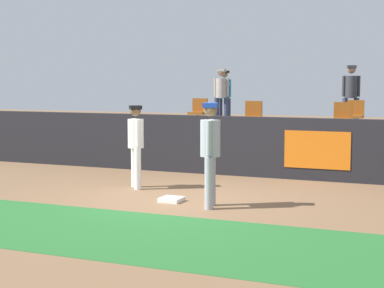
{
  "coord_description": "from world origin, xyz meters",
  "views": [
    {
      "loc": [
        4.78,
        -10.48,
        2.26
      ],
      "look_at": [
        -0.06,
        1.0,
        1.0
      ],
      "focal_mm": 58.13,
      "sensor_mm": 36.0,
      "label": 1
    }
  ],
  "objects_px": {
    "player_runner_visitor": "(210,147)",
    "seat_back_left": "(198,111)",
    "spectator_hooded": "(351,92)",
    "player_fielder_home": "(136,141)",
    "spectator_capped": "(221,93)",
    "seat_back_right": "(355,114)",
    "spectator_casual": "(224,93)",
    "seat_front_center": "(252,115)",
    "first_base": "(171,200)",
    "seat_front_right": "(342,117)"
  },
  "relations": [
    {
      "from": "player_runner_visitor",
      "to": "seat_back_left",
      "type": "distance_m",
      "value": 7.73
    },
    {
      "from": "spectator_hooded",
      "to": "player_runner_visitor",
      "type": "bearing_deg",
      "value": 62.92
    },
    {
      "from": "player_fielder_home",
      "to": "spectator_hooded",
      "type": "distance_m",
      "value": 7.29
    },
    {
      "from": "spectator_capped",
      "to": "seat_back_right",
      "type": "bearing_deg",
      "value": 169.73
    },
    {
      "from": "spectator_hooded",
      "to": "spectator_casual",
      "type": "bearing_deg",
      "value": -23.31
    },
    {
      "from": "spectator_capped",
      "to": "spectator_casual",
      "type": "relative_size",
      "value": 1.03
    },
    {
      "from": "player_runner_visitor",
      "to": "spectator_hooded",
      "type": "xyz_separation_m",
      "value": [
        1.29,
        7.62,
        0.86
      ]
    },
    {
      "from": "seat_front_center",
      "to": "first_base",
      "type": "bearing_deg",
      "value": -90.0
    },
    {
      "from": "player_fielder_home",
      "to": "spectator_hooded",
      "type": "height_order",
      "value": "spectator_hooded"
    },
    {
      "from": "spectator_capped",
      "to": "seat_front_right",
      "type": "bearing_deg",
      "value": 147.45
    },
    {
      "from": "player_runner_visitor",
      "to": "seat_back_right",
      "type": "distance_m",
      "value": 7.23
    },
    {
      "from": "seat_front_center",
      "to": "spectator_hooded",
      "type": "distance_m",
      "value": 3.25
    },
    {
      "from": "seat_back_right",
      "to": "spectator_casual",
      "type": "bearing_deg",
      "value": 166.92
    },
    {
      "from": "spectator_hooded",
      "to": "spectator_capped",
      "type": "distance_m",
      "value": 3.9
    },
    {
      "from": "player_fielder_home",
      "to": "seat_back_right",
      "type": "distance_m",
      "value": 6.87
    },
    {
      "from": "seat_back_right",
      "to": "spectator_capped",
      "type": "distance_m",
      "value": 4.18
    },
    {
      "from": "spectator_hooded",
      "to": "seat_back_right",
      "type": "bearing_deg",
      "value": 92.57
    },
    {
      "from": "player_fielder_home",
      "to": "spectator_capped",
      "type": "xyz_separation_m",
      "value": [
        -0.44,
        6.4,
        0.89
      ]
    },
    {
      "from": "seat_front_right",
      "to": "spectator_capped",
      "type": "distance_m",
      "value": 4.75
    },
    {
      "from": "seat_front_center",
      "to": "seat_back_right",
      "type": "bearing_deg",
      "value": 37.34
    },
    {
      "from": "seat_back_left",
      "to": "first_base",
      "type": "bearing_deg",
      "value": -71.78
    },
    {
      "from": "spectator_casual",
      "to": "player_fielder_home",
      "type": "bearing_deg",
      "value": 105.81
    },
    {
      "from": "seat_back_right",
      "to": "seat_front_right",
      "type": "xyz_separation_m",
      "value": [
        -0.05,
        -1.8,
        -0.0
      ]
    },
    {
      "from": "player_fielder_home",
      "to": "spectator_casual",
      "type": "height_order",
      "value": "spectator_casual"
    },
    {
      "from": "first_base",
      "to": "spectator_casual",
      "type": "xyz_separation_m",
      "value": [
        -1.78,
        7.82,
        1.84
      ]
    },
    {
      "from": "first_base",
      "to": "spectator_capped",
      "type": "relative_size",
      "value": 0.23
    },
    {
      "from": "seat_back_left",
      "to": "seat_back_right",
      "type": "relative_size",
      "value": 1.0
    },
    {
      "from": "spectator_capped",
      "to": "player_runner_visitor",
      "type": "bearing_deg",
      "value": 106.96
    },
    {
      "from": "seat_back_right",
      "to": "spectator_capped",
      "type": "relative_size",
      "value": 0.49
    },
    {
      "from": "player_runner_visitor",
      "to": "seat_back_right",
      "type": "relative_size",
      "value": 2.24
    },
    {
      "from": "seat_front_center",
      "to": "spectator_casual",
      "type": "height_order",
      "value": "spectator_casual"
    },
    {
      "from": "seat_front_center",
      "to": "spectator_capped",
      "type": "distance_m",
      "value": 3.02
    },
    {
      "from": "player_runner_visitor",
      "to": "seat_front_center",
      "type": "distance_m",
      "value": 5.34
    },
    {
      "from": "first_base",
      "to": "player_fielder_home",
      "type": "bearing_deg",
      "value": 140.94
    },
    {
      "from": "first_base",
      "to": "player_runner_visitor",
      "type": "distance_m",
      "value": 1.38
    },
    {
      "from": "first_base",
      "to": "spectator_casual",
      "type": "bearing_deg",
      "value": 102.81
    },
    {
      "from": "seat_front_center",
      "to": "seat_back_right",
      "type": "height_order",
      "value": "same"
    },
    {
      "from": "seat_back_right",
      "to": "spectator_hooded",
      "type": "distance_m",
      "value": 0.82
    },
    {
      "from": "player_runner_visitor",
      "to": "spectator_capped",
      "type": "bearing_deg",
      "value": -175.11
    },
    {
      "from": "player_fielder_home",
      "to": "seat_front_center",
      "type": "xyz_separation_m",
      "value": [
        1.31,
        3.99,
        0.37
      ]
    },
    {
      "from": "player_fielder_home",
      "to": "seat_front_center",
      "type": "relative_size",
      "value": 2.09
    },
    {
      "from": "seat_front_right",
      "to": "spectator_capped",
      "type": "relative_size",
      "value": 0.49
    },
    {
      "from": "player_fielder_home",
      "to": "spectator_hooded",
      "type": "relative_size",
      "value": 0.98
    },
    {
      "from": "spectator_hooded",
      "to": "spectator_capped",
      "type": "height_order",
      "value": "spectator_hooded"
    },
    {
      "from": "first_base",
      "to": "spectator_capped",
      "type": "height_order",
      "value": "spectator_capped"
    },
    {
      "from": "spectator_casual",
      "to": "player_runner_visitor",
      "type": "bearing_deg",
      "value": 120.08
    },
    {
      "from": "player_fielder_home",
      "to": "seat_front_right",
      "type": "bearing_deg",
      "value": 98.17
    },
    {
      "from": "player_runner_visitor",
      "to": "seat_back_right",
      "type": "height_order",
      "value": "player_runner_visitor"
    },
    {
      "from": "seat_front_center",
      "to": "spectator_hooded",
      "type": "relative_size",
      "value": 0.47
    },
    {
      "from": "seat_back_right",
      "to": "spectator_casual",
      "type": "relative_size",
      "value": 0.5
    }
  ]
}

